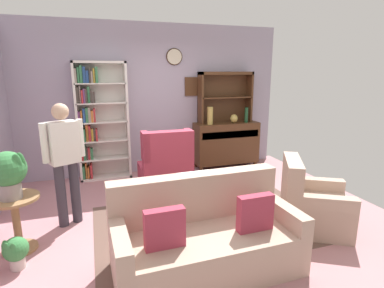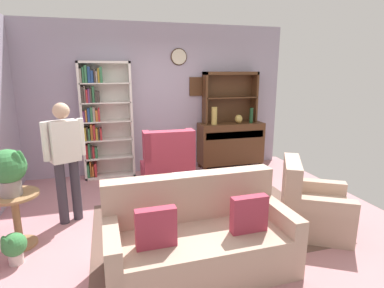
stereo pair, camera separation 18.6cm
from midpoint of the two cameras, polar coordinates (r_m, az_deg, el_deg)
The scene contains 18 objects.
ground_plane at distance 4.35m, azimuth -1.70°, elevation -13.09°, with size 5.40×4.60×0.02m, color #B27A7F.
wall_back at distance 5.99m, azimuth -7.64°, elevation 8.27°, with size 5.00×0.09×2.80m.
area_rug at distance 4.15m, azimuth 2.26°, elevation -14.29°, with size 2.94×1.87×0.01m, color brown.
bookshelf at distance 5.74m, azimuth -18.03°, elevation 4.37°, with size 0.90×0.30×2.10m.
sideboard at distance 6.28m, azimuth 5.50°, elevation 0.27°, with size 1.30×0.45×0.92m.
sideboard_hutch at distance 6.23m, azimuth 5.31°, elevation 9.94°, with size 1.10×0.26×1.00m.
vase_tall at distance 5.96m, azimuth 2.48°, elevation 5.29°, with size 0.11×0.11×0.34m, color tan.
vase_round at distance 6.18m, azimuth 6.96°, elevation 4.70°, with size 0.15×0.15×0.17m, color tan.
bottle_wine at distance 6.27m, azimuth 9.22°, elevation 5.35°, with size 0.07×0.07×0.30m, color #194223.
couch_floral at distance 3.17m, azimuth 0.66°, elevation -17.26°, with size 1.82×0.89×0.90m.
armchair_floral at distance 4.15m, azimuth 20.08°, elevation -10.78°, with size 1.05×1.04×0.88m.
wingback_chair at distance 4.99m, azimuth -6.01°, elevation -4.73°, with size 0.79×0.81×1.05m.
plant_stand at distance 3.95m, azimuth -31.14°, elevation -11.68°, with size 0.52×0.52×0.62m.
potted_plant_large at distance 3.74m, azimuth -32.19°, elevation -4.40°, with size 0.37×0.37×0.51m.
potted_plant_small at distance 3.71m, azimuth -31.32°, elevation -16.64°, with size 0.24×0.24×0.33m.
person_reading at distance 4.14m, azimuth -23.81°, elevation -2.08°, with size 0.50×0.33×1.56m.
coffee_table at distance 3.78m, azimuth -4.41°, elevation -11.34°, with size 0.80×0.50×0.42m.
book_stack at distance 3.83m, azimuth -2.72°, elevation -9.08°, with size 0.21×0.16×0.10m.
Camera 1 is at (-1.19, -3.71, 1.93)m, focal length 28.68 mm.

